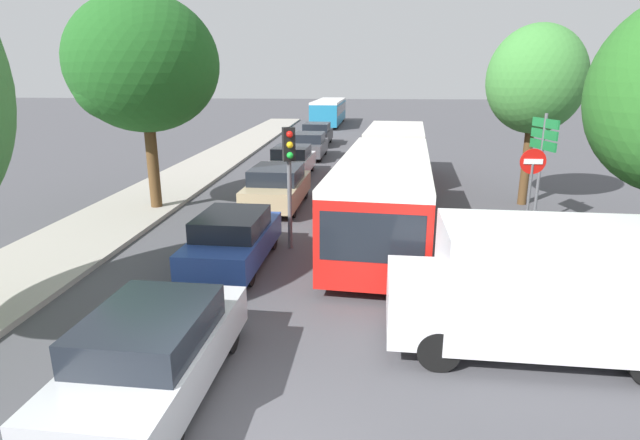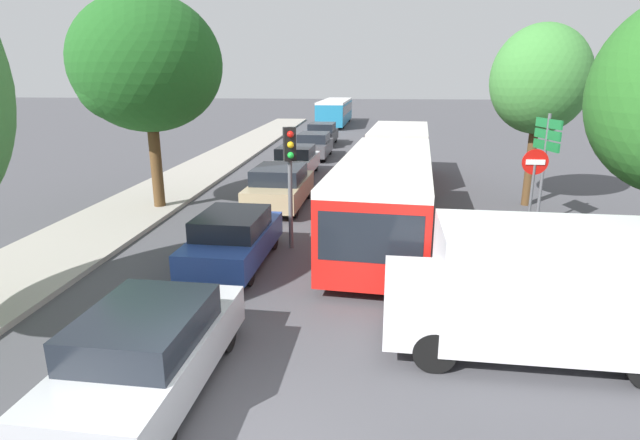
# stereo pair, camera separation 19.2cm
# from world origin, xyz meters

# --- Properties ---
(kerb_strip_left) EXTENTS (3.20, 54.62, 0.14)m
(kerb_strip_left) POSITION_xyz_m (-7.05, 22.31, 0.07)
(kerb_strip_left) COLOR #9E998E
(kerb_strip_left) RESTS_ON ground
(articulated_bus) EXTENTS (4.10, 16.71, 2.46)m
(articulated_bus) POSITION_xyz_m (2.26, 12.69, 1.42)
(articulated_bus) COLOR red
(articulated_bus) RESTS_ON ground
(city_bus_rear) EXTENTS (2.87, 11.21, 2.39)m
(city_bus_rear) POSITION_xyz_m (-1.97, 44.63, 1.39)
(city_bus_rear) COLOR teal
(city_bus_rear) RESTS_ON ground
(queued_car_silver) EXTENTS (1.91, 4.19, 1.43)m
(queued_car_silver) POSITION_xyz_m (-1.85, 1.15, 0.73)
(queued_car_silver) COLOR #B7BABF
(queued_car_silver) RESTS_ON ground
(queued_car_blue) EXTENTS (1.86, 4.07, 1.39)m
(queued_car_blue) POSITION_xyz_m (-2.02, 6.62, 0.71)
(queued_car_blue) COLOR #284799
(queued_car_blue) RESTS_ON ground
(queued_car_tan) EXTENTS (2.04, 4.46, 1.53)m
(queued_car_tan) POSITION_xyz_m (-1.85, 12.55, 0.77)
(queued_car_tan) COLOR tan
(queued_car_tan) RESTS_ON ground
(queued_car_white) EXTENTS (1.94, 4.24, 1.45)m
(queued_car_white) POSITION_xyz_m (-2.11, 18.50, 0.74)
(queued_car_white) COLOR white
(queued_car_white) RESTS_ON ground
(queued_car_graphite) EXTENTS (1.97, 4.32, 1.48)m
(queued_car_graphite) POSITION_xyz_m (-1.83, 24.04, 0.75)
(queued_car_graphite) COLOR #47474C
(queued_car_graphite) RESTS_ON ground
(queued_car_black) EXTENTS (2.03, 4.44, 1.52)m
(queued_car_black) POSITION_xyz_m (-1.89, 29.87, 0.77)
(queued_car_black) COLOR black
(queued_car_black) RESTS_ON ground
(white_van) EXTENTS (5.08, 2.17, 2.31)m
(white_van) POSITION_xyz_m (4.44, 2.94, 1.24)
(white_van) COLOR silver
(white_van) RESTS_ON ground
(traffic_light) EXTENTS (0.38, 0.40, 3.40)m
(traffic_light) POSITION_xyz_m (-0.74, 8.01, 2.50)
(traffic_light) COLOR #56595E
(traffic_light) RESTS_ON ground
(no_entry_sign) EXTENTS (0.70, 0.08, 2.82)m
(no_entry_sign) POSITION_xyz_m (5.89, 8.65, 1.88)
(no_entry_sign) COLOR #56595E
(no_entry_sign) RESTS_ON ground
(direction_sign_post) EXTENTS (0.37, 1.38, 3.60)m
(direction_sign_post) POSITION_xyz_m (6.90, 10.94, 2.57)
(direction_sign_post) COLOR #56595E
(direction_sign_post) RESTS_ON ground
(tree_left_mid) EXTENTS (5.05, 5.05, 7.39)m
(tree_left_mid) POSITION_xyz_m (-6.26, 11.65, 4.98)
(tree_left_mid) COLOR #51381E
(tree_left_mid) RESTS_ON ground
(tree_right_mid) EXTENTS (3.44, 3.44, 6.49)m
(tree_right_mid) POSITION_xyz_m (7.36, 13.72, 4.56)
(tree_right_mid) COLOR #51381E
(tree_right_mid) RESTS_ON ground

